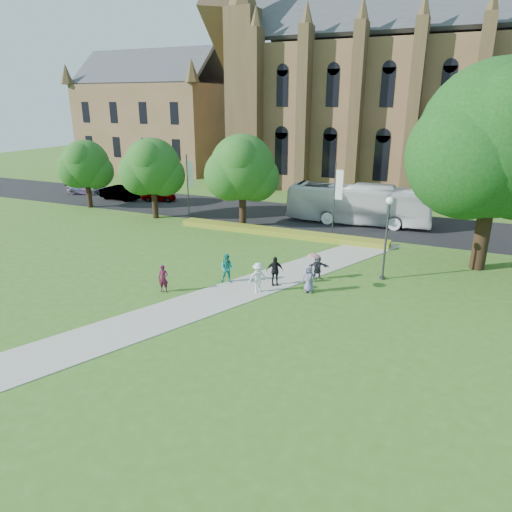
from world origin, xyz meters
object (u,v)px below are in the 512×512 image
at_px(car_2, 85,189).
at_px(large_tree, 498,140).
at_px(tour_coach, 358,204).
at_px(car_1, 120,193).
at_px(car_0, 159,195).
at_px(streetlamp, 387,228).
at_px(pedestrian_0, 163,278).

bearing_deg(car_2, large_tree, -116.51).
height_order(tour_coach, car_1, tour_coach).
bearing_deg(tour_coach, car_1, 87.38).
bearing_deg(car_0, car_2, 74.25).
relative_size(tour_coach, car_2, 3.03).
distance_m(streetlamp, pedestrian_0, 13.76).
height_order(car_1, pedestrian_0, pedestrian_0).
xyz_separation_m(streetlamp, large_tree, (5.50, 4.50, 5.07)).
bearing_deg(pedestrian_0, car_0, 107.34).
bearing_deg(car_1, car_2, 82.77).
relative_size(large_tree, car_2, 3.13).
bearing_deg(streetlamp, large_tree, 39.29).
bearing_deg(car_2, car_0, -103.46).
height_order(tour_coach, car_0, tour_coach).
bearing_deg(tour_coach, car_2, 85.44).
relative_size(tour_coach, pedestrian_0, 7.92).
bearing_deg(car_1, pedestrian_0, -133.05).
bearing_deg(pedestrian_0, car_2, 122.39).
xyz_separation_m(tour_coach, car_1, (-26.78, -0.26, -1.01)).
bearing_deg(tour_coach, pedestrian_0, 157.67).
xyz_separation_m(tour_coach, car_0, (-22.35, 0.92, -1.14)).
bearing_deg(car_0, pedestrian_0, -160.75).
bearing_deg(large_tree, car_0, 163.54).
xyz_separation_m(streetlamp, car_1, (-31.13, 12.83, -2.50)).
relative_size(streetlamp, pedestrian_0, 3.24).
bearing_deg(car_0, car_1, 88.48).
bearing_deg(large_tree, pedestrian_0, -145.18).
bearing_deg(large_tree, tour_coach, 138.91).
bearing_deg(pedestrian_0, car_1, 116.11).
bearing_deg(pedestrian_0, large_tree, 16.48).
bearing_deg(large_tree, car_2, 167.63).
xyz_separation_m(car_0, car_1, (-4.43, -1.18, 0.13)).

